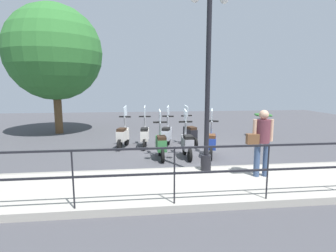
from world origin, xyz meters
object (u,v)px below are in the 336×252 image
scooter_near_0 (211,142)px  scooter_far_0 (190,133)px  scooter_far_3 (123,135)px  lamp_post_near (208,88)px  tree_large (54,53)px  potted_palm (262,127)px  scooter_near_2 (161,144)px  scooter_near_1 (187,143)px  scooter_far_1 (167,134)px  pedestrian_with_bag (262,138)px  scooter_far_2 (145,135)px

scooter_near_0 → scooter_far_0: (1.61, 0.39, 0.00)m
scooter_far_3 → lamp_post_near: bearing=-130.0°
tree_large → scooter_near_0: bearing=-128.8°
potted_palm → scooter_near_2: size_ratio=0.69×
potted_palm → scooter_far_3: bearing=102.4°
scooter_near_2 → scooter_far_3: (1.61, 1.26, 0.00)m
potted_palm → scooter_near_1: scooter_near_1 is taller
tree_large → scooter_far_1: size_ratio=3.87×
scooter_near_1 → scooter_far_3: bearing=51.6°
lamp_post_near → scooter_far_0: size_ratio=3.02×
tree_large → scooter_far_3: 5.72m
tree_large → scooter_near_0: tree_large is taller
tree_large → scooter_near_1: size_ratio=3.87×
pedestrian_with_bag → potted_palm: 5.85m
scooter_far_2 → scooter_far_3: same height
lamp_post_near → scooter_far_3: lamp_post_near is taller
lamp_post_near → potted_palm: bearing=-39.3°
tree_large → scooter_far_3: bearing=-136.4°
scooter_near_0 → scooter_far_2: size_ratio=1.00×
potted_palm → scooter_far_3: 6.19m
scooter_far_0 → lamp_post_near: bearing=159.9°
pedestrian_with_bag → tree_large: size_ratio=0.27×
pedestrian_with_bag → scooter_far_0: 4.09m
scooter_far_1 → pedestrian_with_bag: bearing=-138.9°
scooter_near_1 → lamp_post_near: bearing=-175.3°
scooter_near_2 → scooter_far_1: (1.59, -0.35, 0.00)m
pedestrian_with_bag → potted_palm: (5.20, -2.61, -0.63)m
lamp_post_near → pedestrian_with_bag: size_ratio=2.92×
pedestrian_with_bag → scooter_near_0: pedestrian_with_bag is taller
scooter_near_2 → scooter_far_3: 2.05m
scooter_near_0 → scooter_far_0: 1.66m
pedestrian_with_bag → scooter_far_1: size_ratio=1.03×
scooter_near_0 → tree_large: bearing=66.8°
scooter_near_0 → scooter_near_2: size_ratio=1.00×
scooter_near_0 → scooter_near_2: bearing=108.0°
pedestrian_with_bag → scooter_near_2: bearing=46.7°
tree_large → scooter_far_0: 7.40m
pedestrian_with_bag → scooter_far_3: 5.21m
scooter_near_2 → scooter_far_1: bearing=-13.9°
lamp_post_near → scooter_far_2: bearing=24.2°
tree_large → potted_palm: tree_large is taller
pedestrian_with_bag → scooter_far_2: pedestrian_with_bag is taller
lamp_post_near → scooter_far_3: (3.29, 2.27, -1.74)m
tree_large → scooter_far_1: bearing=-125.1°
lamp_post_near → scooter_near_0: bearing=-19.9°
scooter_near_2 → scooter_far_2: 1.66m
pedestrian_with_bag → scooter_far_3: (3.87, 3.44, -0.60)m
scooter_near_1 → scooter_far_3: (1.60, 2.10, 0.00)m
scooter_near_1 → scooter_far_0: bearing=-14.9°
scooter_far_0 → scooter_far_3: same height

